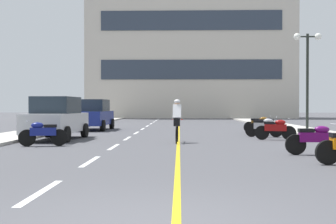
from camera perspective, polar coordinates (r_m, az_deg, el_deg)
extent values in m
plane|color=#47474C|center=(26.16, 0.85, -2.35)|extent=(140.00, 140.00, 0.00)
cube|color=#B7B2A8|center=(30.09, -12.93, -1.85)|extent=(2.40, 72.00, 0.12)
cube|color=#B7B2A8|center=(29.96, 14.83, -1.86)|extent=(2.40, 72.00, 0.12)
cube|color=silver|center=(7.61, -16.29, -10.02)|extent=(0.14, 2.20, 0.01)
cube|color=silver|center=(11.44, -10.12, -6.37)|extent=(0.14, 2.20, 0.01)
cube|color=silver|center=(15.35, -7.11, -4.54)|extent=(0.14, 2.20, 0.01)
cube|color=silver|center=(19.30, -5.33, -3.45)|extent=(0.14, 2.20, 0.01)
cube|color=silver|center=(23.27, -4.16, -2.73)|extent=(0.14, 2.20, 0.01)
cube|color=silver|center=(27.25, -3.34, -2.22)|extent=(0.14, 2.20, 0.01)
cube|color=silver|center=(31.23, -2.72, -1.84)|extent=(0.14, 2.20, 0.01)
cube|color=silver|center=(35.22, -2.24, -1.54)|extent=(0.14, 2.20, 0.01)
cube|color=silver|center=(39.21, -1.86, -1.31)|extent=(0.14, 2.20, 0.01)
cube|color=silver|center=(43.20, -1.55, -1.11)|extent=(0.14, 2.20, 0.01)
cube|color=silver|center=(47.19, -1.30, -0.95)|extent=(0.14, 2.20, 0.01)
cube|color=silver|center=(51.19, -1.08, -0.82)|extent=(0.14, 2.20, 0.01)
cube|color=gold|center=(29.15, 1.41, -2.02)|extent=(0.12, 66.00, 0.01)
cube|color=beige|center=(54.18, 2.93, 9.22)|extent=(24.69, 6.91, 18.76)
cube|color=#2D3847|center=(50.26, 3.03, 5.57)|extent=(20.74, 0.10, 2.25)
cube|color=#2D3847|center=(51.04, 3.04, 11.88)|extent=(20.74, 0.10, 2.25)
cylinder|color=black|center=(24.13, 17.76, 3.71)|extent=(0.14, 0.14, 5.11)
cylinder|color=black|center=(24.37, 17.78, 9.36)|extent=(1.10, 0.08, 0.08)
sphere|color=white|center=(24.23, 16.52, 9.42)|extent=(0.36, 0.36, 0.36)
sphere|color=white|center=(24.53, 19.03, 9.30)|extent=(0.36, 0.36, 0.36)
cylinder|color=black|center=(20.73, -15.39, -2.31)|extent=(0.25, 0.65, 0.64)
cylinder|color=black|center=(20.23, -10.84, -2.37)|extent=(0.25, 0.65, 0.64)
cylinder|color=black|center=(18.12, -18.32, -2.76)|extent=(0.25, 0.65, 0.64)
cylinder|color=black|center=(17.55, -13.17, -2.85)|extent=(0.25, 0.65, 0.64)
cube|color=#B7B7BC|center=(19.12, -14.38, -1.36)|extent=(1.88, 4.27, 0.80)
cube|color=#1E2833|center=(19.10, -14.39, 0.89)|extent=(1.65, 2.26, 0.70)
cylinder|color=black|center=(27.86, -10.80, -1.51)|extent=(0.24, 0.65, 0.64)
cylinder|color=black|center=(27.50, -7.36, -1.53)|extent=(0.24, 0.65, 0.64)
cylinder|color=black|center=(25.15, -12.33, -1.76)|extent=(0.24, 0.65, 0.64)
cylinder|color=black|center=(24.76, -8.53, -1.79)|extent=(0.24, 0.65, 0.64)
cube|color=navy|center=(26.29, -9.73, -0.77)|extent=(1.82, 4.25, 0.80)
cube|color=#1E2833|center=(26.28, -9.74, 0.86)|extent=(1.62, 2.24, 0.70)
cylinder|color=black|center=(11.29, 20.13, -4.98)|extent=(0.61, 0.16, 0.60)
cylinder|color=black|center=(13.58, 20.88, -4.02)|extent=(0.60, 0.12, 0.60)
cylinder|color=black|center=(13.29, 16.34, -4.11)|extent=(0.60, 0.12, 0.60)
cube|color=#590C59|center=(13.40, 18.64, -3.13)|extent=(0.91, 0.31, 0.28)
ellipsoid|color=#590C59|center=(13.45, 19.47, -2.18)|extent=(0.45, 0.25, 0.22)
cube|color=black|center=(13.33, 17.61, -2.29)|extent=(0.45, 0.25, 0.10)
cylinder|color=silver|center=(13.54, 20.89, -1.49)|extent=(0.05, 0.60, 0.03)
cylinder|color=black|center=(16.18, -17.94, -3.25)|extent=(0.61, 0.24, 0.60)
cylinder|color=black|center=(16.10, -14.04, -3.25)|extent=(0.61, 0.24, 0.60)
cube|color=navy|center=(16.12, -16.00, -2.47)|extent=(0.94, 0.48, 0.28)
ellipsoid|color=navy|center=(16.13, -16.71, -1.69)|extent=(0.48, 0.33, 0.22)
cube|color=black|center=(16.09, -15.11, -1.76)|extent=(0.48, 0.33, 0.10)
cylinder|color=silver|center=(16.15, -17.95, -1.12)|extent=(0.17, 0.59, 0.03)
cylinder|color=black|center=(18.93, 15.52, -2.66)|extent=(0.61, 0.20, 0.60)
cylinder|color=black|center=(18.88, 12.19, -2.66)|extent=(0.61, 0.20, 0.60)
cube|color=maroon|center=(18.88, 13.86, -1.99)|extent=(0.93, 0.42, 0.28)
ellipsoid|color=maroon|center=(18.89, 14.47, -1.33)|extent=(0.47, 0.31, 0.22)
cube|color=black|center=(18.86, 13.10, -1.39)|extent=(0.47, 0.31, 0.10)
cylinder|color=silver|center=(18.91, 15.53, -0.84)|extent=(0.13, 0.60, 0.03)
cylinder|color=black|center=(20.50, 13.95, -2.39)|extent=(0.61, 0.25, 0.60)
cylinder|color=black|center=(20.58, 10.88, -2.37)|extent=(0.61, 0.25, 0.60)
cube|color=#B2B2B7|center=(20.52, 12.41, -1.77)|extent=(0.94, 0.50, 0.28)
ellipsoid|color=#B2B2B7|center=(20.50, 12.97, -1.16)|extent=(0.49, 0.34, 0.22)
cube|color=black|center=(20.53, 11.72, -1.21)|extent=(0.49, 0.34, 0.10)
cylinder|color=silver|center=(20.48, 13.95, -0.72)|extent=(0.18, 0.59, 0.03)
cylinder|color=black|center=(22.13, 14.00, -2.16)|extent=(0.61, 0.19, 0.60)
cylinder|color=black|center=(22.08, 11.15, -2.16)|extent=(0.61, 0.19, 0.60)
cube|color=black|center=(22.09, 12.58, -1.59)|extent=(0.93, 0.41, 0.28)
ellipsoid|color=black|center=(22.09, 13.10, -1.02)|extent=(0.47, 0.30, 0.22)
cube|color=black|center=(22.07, 11.93, -1.07)|extent=(0.47, 0.30, 0.10)
cylinder|color=silver|center=(22.11, 14.00, -0.61)|extent=(0.12, 0.60, 0.03)
cylinder|color=black|center=(23.66, 13.24, -1.97)|extent=(0.61, 0.18, 0.60)
cylinder|color=black|center=(23.60, 10.58, -1.97)|extent=(0.61, 0.18, 0.60)
cube|color=brown|center=(23.61, 11.91, -1.44)|extent=(0.93, 0.40, 0.28)
ellipsoid|color=brown|center=(23.62, 12.40, -0.90)|extent=(0.47, 0.30, 0.22)
cube|color=black|center=(23.59, 11.31, -0.95)|extent=(0.47, 0.30, 0.10)
cylinder|color=silver|center=(23.64, 13.25, -0.52)|extent=(0.11, 0.60, 0.03)
torus|color=black|center=(17.56, 1.25, -2.77)|extent=(0.07, 0.72, 0.72)
torus|color=black|center=(16.51, 1.10, -2.99)|extent=(0.07, 0.72, 0.72)
cylinder|color=red|center=(17.00, 1.17, -1.87)|extent=(0.07, 0.95, 0.04)
cube|color=black|center=(16.84, 1.15, -1.15)|extent=(0.11, 0.20, 0.06)
cylinder|color=red|center=(17.44, 1.24, -0.98)|extent=(0.42, 0.05, 0.03)
cube|color=black|center=(16.89, 1.16, -1.38)|extent=(0.25, 0.37, 0.28)
cube|color=white|center=(17.03, 1.18, -0.01)|extent=(0.34, 0.47, 0.61)
sphere|color=tan|center=(17.16, 1.20, 1.16)|extent=(0.20, 0.20, 0.20)
ellipsoid|color=white|center=(17.16, 1.20, 1.39)|extent=(0.24, 0.26, 0.16)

